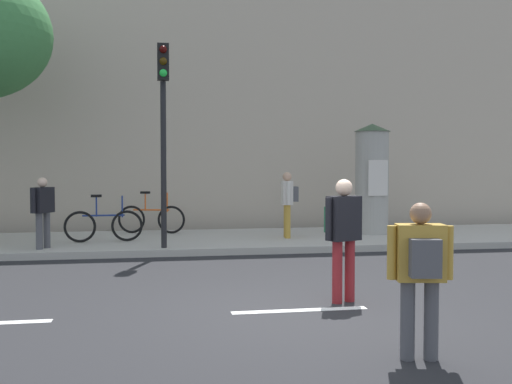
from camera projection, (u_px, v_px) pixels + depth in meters
name	position (u px, v px, depth m)	size (l,w,h in m)	color
ground_plane	(300.00, 310.00, 7.85)	(80.00, 80.00, 0.00)	#232326
sidewalk_curb	(230.00, 240.00, 14.73)	(36.00, 4.00, 0.15)	#B2ADA3
lane_markings	(300.00, 310.00, 7.85)	(25.80, 0.16, 0.01)	silver
building_backdrop	(210.00, 66.00, 19.44)	(36.00, 5.00, 10.27)	#B7A893
traffic_light	(163.00, 112.00, 12.60)	(0.24, 0.45, 4.28)	black
poster_column	(372.00, 178.00, 15.51)	(0.93, 0.93, 2.83)	#9E9B93
pedestrian_near_pole	(343.00, 229.00, 8.30)	(0.59, 0.49, 1.70)	maroon
pedestrian_in_red_top	(421.00, 267.00, 5.79)	(0.63, 0.44, 1.53)	#4C4C51
pedestrian_with_bag	(43.00, 207.00, 12.65)	(0.44, 0.61, 1.50)	#4C4C51
pedestrian_in_dark_shirt	(288.00, 199.00, 14.61)	(0.41, 0.60, 1.60)	#B78C33
bicycle_leaning	(104.00, 225.00, 13.81)	(1.77, 0.16, 1.09)	black
bicycle_upright	(151.00, 218.00, 15.59)	(1.73, 0.50, 1.09)	black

